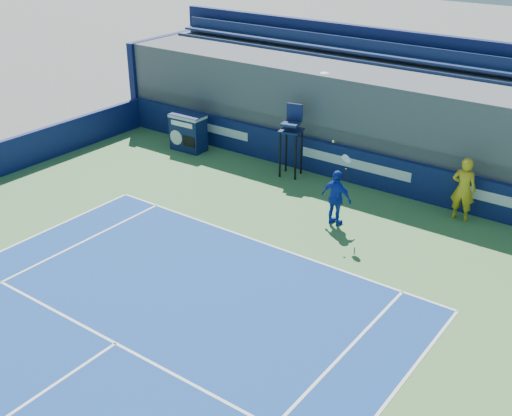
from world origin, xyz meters
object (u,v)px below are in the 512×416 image
Objects in this scene: match_clock at (188,131)px; tennis_player at (336,198)px; ball_person at (463,189)px; umpire_chair at (292,133)px.

tennis_player reaches higher than match_clock.
ball_person is 5.93m from umpire_chair.
umpire_chair is (4.46, 0.23, 0.79)m from match_clock.
ball_person is 3.75m from tennis_player.
match_clock is 0.54× the size of tennis_player.
tennis_player is (3.09, -2.33, -0.67)m from umpire_chair.
match_clock is at bearing -2.82° from ball_person.
umpire_chair is at bearing 143.00° from tennis_player.
ball_person reaches higher than match_clock.
match_clock is 7.84m from tennis_player.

